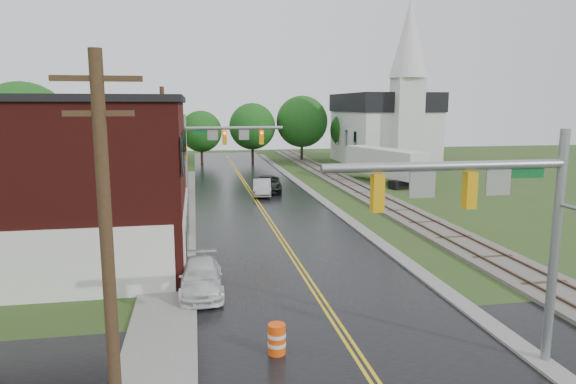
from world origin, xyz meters
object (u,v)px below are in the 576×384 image
object	(u,v)px
tree_left_b	(25,133)
suv_dark	(268,184)
utility_pole_c	(176,136)
sedan_silver	(262,188)
construction_barrel	(277,339)
traffic_signal_far	(215,145)
pickup_white	(201,278)
church	(386,121)
semi_trailer	(385,162)
tree_left_e	(157,134)
tree_left_c	(99,141)
traffic_signal_near	(493,208)
utility_pole_a	(107,254)
brick_building	(36,183)
utility_pole_b	(164,156)

from	to	relation	value
tree_left_b	suv_dark	size ratio (longest dim) A/B	1.87
utility_pole_c	sedan_silver	xyz separation A→B (m)	(7.60, -11.02, -4.01)
tree_left_b	construction_barrel	distance (m)	32.26
utility_pole_c	traffic_signal_far	bearing A→B (deg)	-78.91
traffic_signal_far	pickup_white	world-z (taller)	traffic_signal_far
church	pickup_white	bearing A→B (deg)	-119.55
church	semi_trailer	world-z (taller)	church
tree_left_b	construction_barrel	bearing A→B (deg)	-61.18
church	semi_trailer	xyz separation A→B (m)	(-5.88, -15.44, -3.73)
tree_left_e	tree_left_c	bearing A→B (deg)	-129.81
traffic_signal_far	tree_left_b	distance (m)	15.21
traffic_signal_near	construction_barrel	size ratio (longest dim) A/B	7.29
utility_pole_c	suv_dark	bearing A→B (deg)	-47.18
tree_left_c	tree_left_e	xyz separation A→B (m)	(5.00, 6.00, 0.30)
suv_dark	tree_left_e	bearing A→B (deg)	140.13
church	sedan_silver	distance (m)	28.74
sedan_silver	pickup_white	distance (m)	23.65
semi_trailer	construction_barrel	distance (m)	38.14
utility_pole_c	tree_left_e	size ratio (longest dim) A/B	1.10
traffic_signal_near	utility_pole_a	size ratio (longest dim) A/B	0.82
tree_left_c	pickup_white	xyz separation A→B (m)	(9.05, -29.90, -3.87)
tree_left_c	semi_trailer	size ratio (longest dim) A/B	0.70
utility_pole_c	semi_trailer	xyz separation A→B (m)	(20.92, -5.71, -2.62)
tree_left_e	brick_building	bearing A→B (deg)	-96.71
brick_building	church	xyz separation A→B (m)	(32.48, 38.74, 1.68)
suv_dark	pickup_white	size ratio (longest dim) A/B	1.17
brick_building	tree_left_e	distance (m)	31.12
church	construction_barrel	xyz separation A→B (m)	(-22.50, -49.74, -5.33)
tree_left_b	tree_left_c	size ratio (longest dim) A/B	1.27
traffic_signal_far	utility_pole_a	world-z (taller)	utility_pole_a
utility_pole_b	suv_dark	bearing A→B (deg)	57.03
semi_trailer	traffic_signal_far	bearing A→B (deg)	-147.29
church	suv_dark	size ratio (longest dim) A/B	3.86
traffic_signal_near	tree_left_e	size ratio (longest dim) A/B	0.90
suv_dark	pickup_white	bearing A→B (deg)	-97.88
church	pickup_white	world-z (taller)	church
tree_left_c	semi_trailer	bearing A→B (deg)	-3.28
semi_trailer	utility_pole_b	bearing A→B (deg)	-142.08
utility_pole_a	semi_trailer	world-z (taller)	utility_pole_a
traffic_signal_far	pickup_white	size ratio (longest dim) A/B	1.65
utility_pole_a	tree_left_b	xyz separation A→B (m)	(-11.05, 31.90, 1.00)
utility_pole_a	tree_left_e	distance (m)	45.94
church	traffic_signal_far	distance (m)	35.59
brick_building	traffic_signal_far	xyz separation A→B (m)	(9.01, 12.00, 0.82)
church	tree_left_c	xyz separation A→B (m)	(-33.85, -13.84, -1.32)
utility_pole_c	tree_left_e	world-z (taller)	utility_pole_c
traffic_signal_far	tree_left_c	size ratio (longest dim) A/B	0.96
traffic_signal_near	utility_pole_b	distance (m)	22.49
brick_building	suv_dark	world-z (taller)	brick_building
brick_building	sedan_silver	world-z (taller)	brick_building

